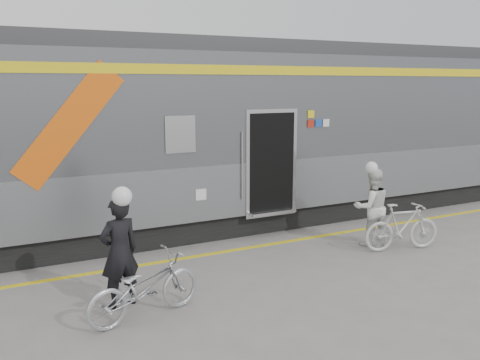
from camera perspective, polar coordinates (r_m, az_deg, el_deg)
ground at (r=8.55m, az=9.74°, el=-11.30°), size 90.00×90.00×0.00m
train at (r=11.03m, az=-10.35°, el=4.70°), size 24.00×3.17×4.10m
safety_strip at (r=10.24m, az=2.54°, el=-7.35°), size 24.00×0.12×0.01m
man at (r=7.56m, az=-13.41°, el=-7.88°), size 0.67×0.52×1.63m
bicycle_left at (r=7.23m, az=-10.66°, el=-11.74°), size 1.79×0.97×0.90m
woman at (r=10.44m, az=14.55°, el=-2.96°), size 0.86×0.74×1.55m
bicycle_right at (r=10.33m, az=17.74°, el=-5.02°), size 1.62×0.77×0.94m
helmet_man at (r=7.31m, az=-13.73°, el=-0.78°), size 0.28×0.28×0.28m
helmet_woman at (r=10.27m, az=14.79°, el=1.91°), size 0.25×0.25×0.25m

